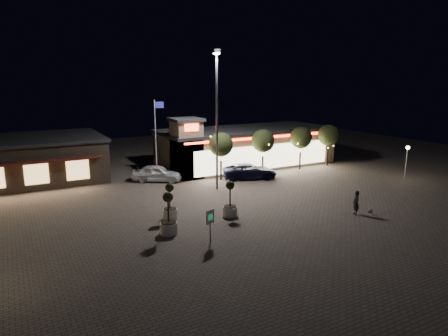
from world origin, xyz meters
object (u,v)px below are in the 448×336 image
pedestrian (356,203)px  valet_sign (210,220)px  pickup_truck (250,171)px  white_sedan (157,173)px  planter_mid (169,221)px  planter_left (170,208)px

pedestrian → valet_sign: 11.81m
pickup_truck → valet_sign: (-10.76, -12.57, 0.69)m
white_sedan → pedestrian: (9.65, -16.52, 0.10)m
pedestrian → planter_mid: 13.91m
white_sedan → planter_left: size_ratio=1.82×
white_sedan → valet_sign: 16.09m
planter_left → planter_mid: (-1.13, -2.70, 0.06)m
pickup_truck → planter_left: bearing=143.3°
planter_mid → valet_sign: size_ratio=1.36×
planter_mid → valet_sign: (1.78, -2.48, 0.58)m
planter_mid → white_sedan: bearing=73.8°
pickup_truck → planter_left: planter_left is taller
planter_left → planter_mid: size_ratio=0.93×
planter_left → planter_mid: 2.93m
pedestrian → white_sedan: bearing=-127.2°
white_sedan → planter_mid: 14.02m
white_sedan → planter_mid: bearing=-164.8°
planter_left → valet_sign: 5.26m
pickup_truck → planter_mid: size_ratio=1.94×
valet_sign → pickup_truck: bearing=49.4°
white_sedan → pedestrian: 19.13m
planter_mid → planter_left: bearing=67.3°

